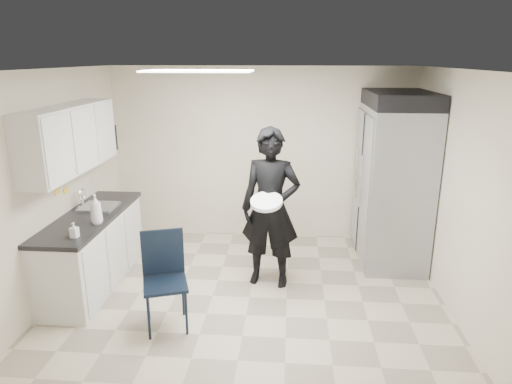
# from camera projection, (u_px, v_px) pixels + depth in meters

# --- Properties ---
(floor) EXTENTS (4.50, 4.50, 0.00)m
(floor) POSITION_uv_depth(u_px,v_px,m) (249.00, 297.00, 5.38)
(floor) COLOR #B8AA91
(floor) RESTS_ON ground
(ceiling) EXTENTS (4.50, 4.50, 0.00)m
(ceiling) POSITION_uv_depth(u_px,v_px,m) (248.00, 69.00, 4.63)
(ceiling) COLOR silver
(ceiling) RESTS_ON back_wall
(back_wall) EXTENTS (4.50, 0.00, 4.50)m
(back_wall) POSITION_uv_depth(u_px,v_px,m) (261.00, 154.00, 6.91)
(back_wall) COLOR beige
(back_wall) RESTS_ON floor
(left_wall) EXTENTS (0.00, 4.00, 4.00)m
(left_wall) POSITION_uv_depth(u_px,v_px,m) (52.00, 187.00, 5.17)
(left_wall) COLOR beige
(left_wall) RESTS_ON floor
(right_wall) EXTENTS (0.00, 4.00, 4.00)m
(right_wall) POSITION_uv_depth(u_px,v_px,m) (460.00, 196.00, 4.83)
(right_wall) COLOR beige
(right_wall) RESTS_ON floor
(ceiling_panel) EXTENTS (1.20, 0.60, 0.02)m
(ceiling_panel) POSITION_uv_depth(u_px,v_px,m) (198.00, 71.00, 5.07)
(ceiling_panel) COLOR white
(ceiling_panel) RESTS_ON ceiling
(lower_counter) EXTENTS (0.60, 1.90, 0.86)m
(lower_counter) POSITION_uv_depth(u_px,v_px,m) (93.00, 251.00, 5.59)
(lower_counter) COLOR silver
(lower_counter) RESTS_ON floor
(countertop) EXTENTS (0.64, 1.95, 0.05)m
(countertop) POSITION_uv_depth(u_px,v_px,m) (89.00, 216.00, 5.46)
(countertop) COLOR black
(countertop) RESTS_ON lower_counter
(sink) EXTENTS (0.42, 0.40, 0.14)m
(sink) POSITION_uv_depth(u_px,v_px,m) (99.00, 211.00, 5.70)
(sink) COLOR gray
(sink) RESTS_ON countertop
(faucet) EXTENTS (0.02, 0.02, 0.24)m
(faucet) POSITION_uv_depth(u_px,v_px,m) (82.00, 199.00, 5.68)
(faucet) COLOR silver
(faucet) RESTS_ON countertop
(upper_cabinets) EXTENTS (0.35, 1.80, 0.75)m
(upper_cabinets) POSITION_uv_depth(u_px,v_px,m) (70.00, 139.00, 5.20)
(upper_cabinets) COLOR silver
(upper_cabinets) RESTS_ON left_wall
(towel_dispenser) EXTENTS (0.22, 0.30, 0.35)m
(towel_dispenser) POSITION_uv_depth(u_px,v_px,m) (106.00, 139.00, 6.36)
(towel_dispenser) COLOR black
(towel_dispenser) RESTS_ON left_wall
(notice_sticker_left) EXTENTS (0.00, 0.12, 0.07)m
(notice_sticker_left) POSITION_uv_depth(u_px,v_px,m) (58.00, 192.00, 5.29)
(notice_sticker_left) COLOR yellow
(notice_sticker_left) RESTS_ON left_wall
(notice_sticker_right) EXTENTS (0.00, 0.12, 0.07)m
(notice_sticker_right) POSITION_uv_depth(u_px,v_px,m) (66.00, 190.00, 5.49)
(notice_sticker_right) COLOR yellow
(notice_sticker_right) RESTS_ON left_wall
(commercial_fridge) EXTENTS (0.80, 1.35, 2.10)m
(commercial_fridge) POSITION_uv_depth(u_px,v_px,m) (393.00, 186.00, 6.15)
(commercial_fridge) COLOR gray
(commercial_fridge) RESTS_ON floor
(fridge_compressor) EXTENTS (0.80, 1.35, 0.20)m
(fridge_compressor) POSITION_uv_depth(u_px,v_px,m) (400.00, 99.00, 5.83)
(fridge_compressor) COLOR black
(fridge_compressor) RESTS_ON commercial_fridge
(folding_chair) EXTENTS (0.55, 0.55, 0.98)m
(folding_chair) POSITION_uv_depth(u_px,v_px,m) (165.00, 284.00, 4.65)
(folding_chair) COLOR black
(folding_chair) RESTS_ON floor
(man_tuxedo) EXTENTS (0.78, 0.57, 1.95)m
(man_tuxedo) POSITION_uv_depth(u_px,v_px,m) (271.00, 208.00, 5.47)
(man_tuxedo) COLOR black
(man_tuxedo) RESTS_ON floor
(bucket_lid) EXTENTS (0.42, 0.42, 0.05)m
(bucket_lid) POSITION_uv_depth(u_px,v_px,m) (266.00, 202.00, 5.19)
(bucket_lid) COLOR silver
(bucket_lid) RESTS_ON man_tuxedo
(soap_bottle_a) EXTENTS (0.18, 0.18, 0.34)m
(soap_bottle_a) POSITION_uv_depth(u_px,v_px,m) (96.00, 209.00, 5.12)
(soap_bottle_a) COLOR white
(soap_bottle_a) RESTS_ON countertop
(soap_bottle_b) EXTENTS (0.08, 0.08, 0.16)m
(soap_bottle_b) POSITION_uv_depth(u_px,v_px,m) (74.00, 230.00, 4.74)
(soap_bottle_b) COLOR silver
(soap_bottle_b) RESTS_ON countertop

